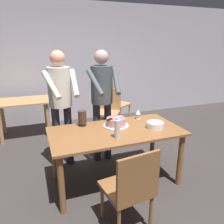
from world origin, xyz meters
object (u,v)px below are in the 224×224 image
(cake_on_platter, at_px, (116,122))
(background_chair_1, at_px, (116,101))
(person_standing_beside, at_px, (60,98))
(chair_near_side, at_px, (130,187))
(plate_stack, at_px, (155,125))
(background_chair_0, at_px, (109,109))
(person_cutting_cake, at_px, (102,95))
(background_table, at_px, (24,108))
(cake_knife, at_px, (112,119))
(hurricane_lamp, at_px, (82,118))
(wine_glass_near, at_px, (138,112))
(water_bottle, at_px, (117,129))
(main_dining_table, at_px, (116,138))

(cake_on_platter, distance_m, background_chair_1, 2.31)
(person_standing_beside, bearing_deg, cake_on_platter, -39.04)
(person_standing_beside, xyz_separation_m, chair_near_side, (0.42, -1.47, -0.58))
(plate_stack, distance_m, background_chair_0, 1.84)
(cake_on_platter, bearing_deg, person_cutting_cake, 93.78)
(background_chair_0, xyz_separation_m, background_chair_1, (0.38, 0.56, 0.00))
(background_table, distance_m, background_chair_1, 2.05)
(cake_knife, bearing_deg, background_chair_1, 67.12)
(background_chair_0, bearing_deg, plate_stack, -90.23)
(hurricane_lamp, bearing_deg, chair_near_side, -79.90)
(wine_glass_near, distance_m, background_table, 2.41)
(wine_glass_near, distance_m, background_chair_0, 1.46)
(chair_near_side, bearing_deg, background_chair_0, 74.94)
(cake_on_platter, distance_m, water_bottle, 0.39)
(cake_knife, bearing_deg, person_standing_beside, 136.46)
(hurricane_lamp, height_order, person_standing_beside, person_standing_beside)
(person_cutting_cake, xyz_separation_m, person_standing_beside, (-0.61, 0.03, 0.00))
(cake_on_platter, xyz_separation_m, background_table, (-1.20, 1.94, -0.22))
(main_dining_table, distance_m, water_bottle, 0.32)
(water_bottle, distance_m, background_table, 2.56)
(cake_knife, height_order, background_table, cake_knife)
(cake_knife, height_order, person_cutting_cake, person_cutting_cake)
(hurricane_lamp, relative_size, person_standing_beside, 0.12)
(person_standing_beside, xyz_separation_m, background_chair_1, (1.48, 1.61, -0.58))
(cake_knife, bearing_deg, wine_glass_near, 21.06)
(water_bottle, distance_m, person_cutting_cake, 0.89)
(person_cutting_cake, bearing_deg, cake_on_platter, -86.22)
(cake_on_platter, height_order, wine_glass_near, wine_glass_near)
(main_dining_table, xyz_separation_m, cake_knife, (-0.01, 0.12, 0.22))
(wine_glass_near, bearing_deg, hurricane_lamp, 179.44)
(wine_glass_near, relative_size, hurricane_lamp, 0.69)
(chair_near_side, bearing_deg, plate_stack, 46.14)
(hurricane_lamp, bearing_deg, person_standing_beside, 122.25)
(cake_knife, relative_size, chair_near_side, 0.29)
(water_bottle, bearing_deg, background_table, 114.90)
(plate_stack, height_order, background_chair_0, background_chair_0)
(plate_stack, height_order, person_standing_beside, person_standing_beside)
(water_bottle, relative_size, chair_near_side, 0.28)
(cake_on_platter, xyz_separation_m, background_chair_1, (0.84, 2.13, -0.31))
(plate_stack, bearing_deg, chair_near_side, -133.86)
(main_dining_table, height_order, cake_on_platter, cake_on_platter)
(person_cutting_cake, distance_m, person_standing_beside, 0.61)
(chair_near_side, xyz_separation_m, background_chair_1, (1.06, 3.08, 0.00))
(main_dining_table, xyz_separation_m, cake_on_platter, (0.06, 0.15, 0.16))
(main_dining_table, bearing_deg, cake_knife, 95.62)
(cake_on_platter, relative_size, background_chair_1, 0.38)
(cake_knife, distance_m, plate_stack, 0.57)
(water_bottle, xyz_separation_m, hurricane_lamp, (-0.29, 0.53, -0.01))
(cake_knife, distance_m, background_table, 2.28)
(hurricane_lamp, xyz_separation_m, chair_near_side, (0.20, -1.11, -0.37))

